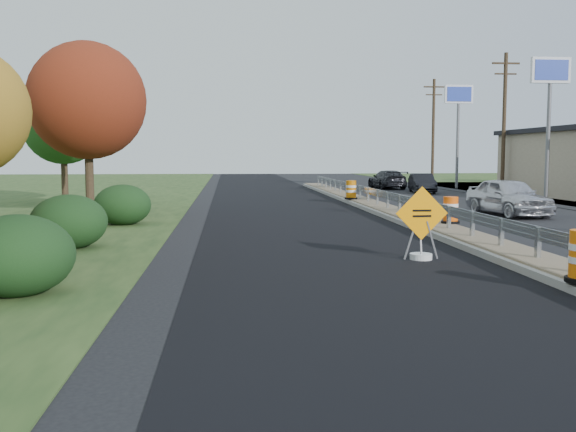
{
  "coord_description": "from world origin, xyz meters",
  "views": [
    {
      "loc": [
        -7.14,
        -18.06,
        2.59
      ],
      "look_at": [
        -5.66,
        -2.51,
        1.1
      ],
      "focal_mm": 40.0,
      "sensor_mm": 36.0,
      "label": 1
    }
  ],
  "objects": [
    {
      "name": "car_dark_far",
      "position": [
        5.15,
        30.43,
        0.7
      ],
      "size": [
        2.27,
        4.97,
        1.41
      ],
      "primitive_type": "imported",
      "rotation": [
        0.0,
        0.0,
        3.2
      ],
      "color": "black",
      "rests_on": "ground"
    },
    {
      "name": "barrel_median_mid",
      "position": [
        0.55,
        3.4,
        0.67
      ],
      "size": [
        0.63,
        0.63,
        0.92
      ],
      "color": "black",
      "rests_on": "median"
    },
    {
      "name": "guardrail",
      "position": [
        0.0,
        9.0,
        0.73
      ],
      "size": [
        0.1,
        46.15,
        0.72
      ],
      "color": "silver",
      "rests_on": "median"
    },
    {
      "name": "milled_overlay",
      "position": [
        -4.4,
        10.0,
        0.01
      ],
      "size": [
        7.2,
        120.0,
        0.01
      ],
      "primitive_type": "cube",
      "color": "black",
      "rests_on": "ground"
    },
    {
      "name": "barrel_shoulder_far",
      "position": [
        7.0,
        32.95,
        0.4
      ],
      "size": [
        0.57,
        0.57,
        0.83
      ],
      "color": "black",
      "rests_on": "ground"
    },
    {
      "name": "barrel_shoulder_mid",
      "position": [
        9.2,
        20.46,
        0.39
      ],
      "size": [
        0.56,
        0.56,
        0.82
      ],
      "color": "black",
      "rests_on": "ground"
    },
    {
      "name": "tree_near_back",
      "position": [
        -16.0,
        18.0,
        4.21
      ],
      "size": [
        4.29,
        4.29,
        6.37
      ],
      "color": "#473523",
      "rests_on": "ground"
    },
    {
      "name": "ground",
      "position": [
        0.0,
        0.0,
        0.0
      ],
      "size": [
        140.0,
        140.0,
        0.0
      ],
      "primitive_type": "plane",
      "color": "black",
      "rests_on": "ground"
    },
    {
      "name": "pylon_sign_north",
      "position": [
        10.5,
        30.0,
        6.48
      ],
      "size": [
        2.2,
        0.3,
        7.9
      ],
      "color": "slate",
      "rests_on": "ground"
    },
    {
      "name": "hedge_north",
      "position": [
        -11.0,
        6.0,
        0.76
      ],
      "size": [
        2.09,
        2.09,
        1.52
      ],
      "primitive_type": "ellipsoid",
      "color": "black",
      "rests_on": "ground"
    },
    {
      "name": "barrel_median_far",
      "position": [
        -0.55,
        15.7,
        0.71
      ],
      "size": [
        0.68,
        0.68,
        1.0
      ],
      "color": "black",
      "rests_on": "median"
    },
    {
      "name": "hedge_south",
      "position": [
        -11.0,
        -6.0,
        0.76
      ],
      "size": [
        2.09,
        2.09,
        1.52
      ],
      "primitive_type": "ellipsoid",
      "color": "black",
      "rests_on": "ground"
    },
    {
      "name": "tree_near_red",
      "position": [
        -13.0,
        10.0,
        4.86
      ],
      "size": [
        4.95,
        4.95,
        7.35
      ],
      "color": "#473523",
      "rests_on": "ground"
    },
    {
      "name": "median",
      "position": [
        0.0,
        8.0,
        0.11
      ],
      "size": [
        1.6,
        55.0,
        0.23
      ],
      "color": "gray",
      "rests_on": "ground"
    },
    {
      "name": "utility_pole_nmid",
      "position": [
        11.5,
        24.0,
        4.93
      ],
      "size": [
        1.9,
        0.26,
        9.4
      ],
      "color": "#473523",
      "rests_on": "ground"
    },
    {
      "name": "pylon_sign_mid",
      "position": [
        10.5,
        16.0,
        6.48
      ],
      "size": [
        2.2,
        0.3,
        7.9
      ],
      "color": "slate",
      "rests_on": "ground"
    },
    {
      "name": "hedge_mid",
      "position": [
        -11.5,
        0.0,
        0.76
      ],
      "size": [
        2.09,
        2.09,
        1.52
      ],
      "primitive_type": "ellipsoid",
      "color": "black",
      "rests_on": "ground"
    },
    {
      "name": "car_dark_mid",
      "position": [
        6.17,
        24.81,
        0.66
      ],
      "size": [
        1.93,
        4.16,
        1.32
      ],
      "primitive_type": "imported",
      "rotation": [
        0.0,
        0.0,
        -0.14
      ],
      "color": "black",
      "rests_on": "ground"
    },
    {
      "name": "car_silver",
      "position": [
        4.89,
        8.41,
        0.81
      ],
      "size": [
        2.44,
        4.94,
        1.62
      ],
      "primitive_type": "imported",
      "rotation": [
        0.0,
        0.0,
        0.11
      ],
      "color": "silver",
      "rests_on": "ground"
    },
    {
      "name": "caution_sign",
      "position": [
        -2.38,
        -2.75,
        0.46
      ],
      "size": [
        1.32,
        0.55,
        1.82
      ],
      "rotation": [
        0.0,
        0.0,
        0.03
      ],
      "color": "white",
      "rests_on": "ground"
    },
    {
      "name": "utility_pole_north",
      "position": [
        11.5,
        39.0,
        4.93
      ],
      "size": [
        1.9,
        0.26,
        9.4
      ],
      "color": "#473523",
      "rests_on": "ground"
    }
  ]
}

